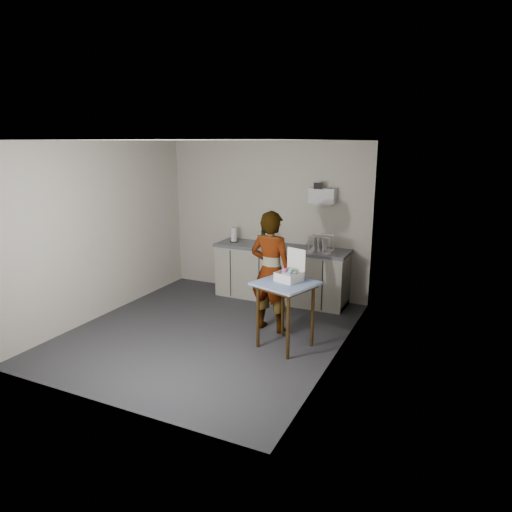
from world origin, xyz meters
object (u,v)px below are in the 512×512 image
at_px(soda_can, 276,242).
at_px(paper_towel, 234,235).
at_px(soap_bottle, 269,239).
at_px(dark_bottle, 263,237).
at_px(kitchen_counter, 281,275).
at_px(side_table, 286,291).
at_px(dish_rack, 320,248).
at_px(bakery_box, 290,274).
at_px(standing_man, 271,272).

height_order(soda_can, paper_towel, paper_towel).
relative_size(soap_bottle, paper_towel, 1.07).
relative_size(soap_bottle, dark_bottle, 1.08).
distance_m(kitchen_counter, side_table, 1.86).
xyz_separation_m(soap_bottle, soda_can, (0.05, 0.16, -0.07)).
xyz_separation_m(soap_bottle, dish_rack, (0.86, 0.06, -0.08)).
height_order(soap_bottle, paper_towel, soap_bottle).
relative_size(kitchen_counter, dark_bottle, 8.97).
relative_size(dark_bottle, paper_towel, 0.99).
relative_size(side_table, paper_towel, 3.45).
bearing_deg(side_table, soap_bottle, 138.20).
bearing_deg(side_table, bakery_box, 95.22).
distance_m(kitchen_counter, soda_can, 0.56).
height_order(kitchen_counter, dark_bottle, dark_bottle).
bearing_deg(standing_man, bakery_box, 143.76).
bearing_deg(dish_rack, soap_bottle, -175.91).
bearing_deg(side_table, standing_man, 149.63).
height_order(standing_man, soap_bottle, standing_man).
bearing_deg(dark_bottle, bakery_box, -55.84).
height_order(side_table, paper_towel, paper_towel).
xyz_separation_m(kitchen_counter, soda_can, (-0.13, 0.06, 0.54)).
relative_size(side_table, soap_bottle, 3.23).
height_order(soda_can, dish_rack, dish_rack).
height_order(soda_can, dark_bottle, dark_bottle).
bearing_deg(soap_bottle, kitchen_counter, 31.23).
distance_m(kitchen_counter, dish_rack, 0.87).
bearing_deg(dish_rack, standing_man, -105.59).
height_order(kitchen_counter, soda_can, soda_can).
height_order(side_table, dish_rack, dish_rack).
distance_m(soap_bottle, paper_towel, 0.70).
height_order(standing_man, bakery_box, standing_man).
height_order(soap_bottle, soda_can, soap_bottle).
height_order(standing_man, paper_towel, standing_man).
distance_m(paper_towel, dish_rack, 1.55).
xyz_separation_m(soap_bottle, dark_bottle, (-0.15, 0.11, -0.01)).
bearing_deg(kitchen_counter, bakery_box, -64.64).
height_order(kitchen_counter, dish_rack, dish_rack).
distance_m(dark_bottle, bakery_box, 1.93).
relative_size(kitchen_counter, bakery_box, 5.64).
xyz_separation_m(paper_towel, bakery_box, (1.63, -1.58, -0.07)).
height_order(side_table, soda_can, soda_can).
distance_m(standing_man, bakery_box, 0.55).
relative_size(soda_can, dish_rack, 0.33).
distance_m(side_table, paper_towel, 2.33).
distance_m(kitchen_counter, bakery_box, 1.84).
bearing_deg(soda_can, standing_man, -69.91).
relative_size(paper_towel, bakery_box, 0.64).
xyz_separation_m(standing_man, soda_can, (-0.47, 1.30, 0.12)).
distance_m(paper_towel, bakery_box, 2.27).
height_order(dish_rack, bakery_box, bakery_box).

